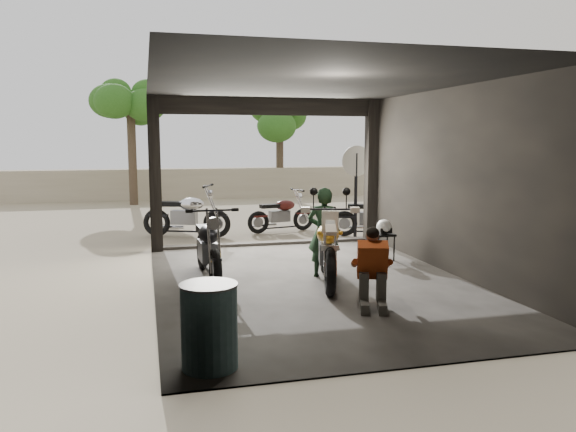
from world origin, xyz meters
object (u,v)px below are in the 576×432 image
main_bike (327,243)px  mechanic (373,271)px  outside_bike_a (186,211)px  sign_post (356,176)px  left_bike (208,242)px  stool (383,237)px  helmet (384,227)px  oil_drum (209,327)px  outside_bike_c (373,213)px  rider (324,233)px  outside_bike_b (281,211)px

main_bike → mechanic: size_ratio=1.85×
outside_bike_a → sign_post: size_ratio=0.86×
left_bike → outside_bike_a: bearing=88.5°
mechanic → sign_post: (1.90, 5.58, 0.92)m
outside_bike_a → stool: (3.47, -3.65, -0.17)m
helmet → sign_post: (0.48, 2.73, 0.79)m
left_bike → oil_drum: size_ratio=2.10×
outside_bike_c → stool: outside_bike_c is taller
main_bike → stool: (1.59, 1.41, -0.21)m
helmet → rider: bearing=-127.1°
outside_bike_a → sign_post: sign_post is taller
outside_bike_b → rider: 4.87m
rider → stool: bearing=-117.5°
outside_bike_b → helmet: 4.02m
main_bike → outside_bike_b: size_ratio=1.26×
main_bike → outside_bike_b: main_bike is taller
rider → mechanic: 1.88m
helmet → outside_bike_b: bearing=125.9°
outside_bike_b → sign_post: size_ratio=0.72×
outside_bike_b → main_bike: bearing=162.8°
outside_bike_b → outside_bike_c: size_ratio=0.92×
outside_bike_c → stool: bearing=-177.1°
sign_post → helmet: bearing=-93.3°
outside_bike_a → oil_drum: outside_bike_a is taller
outside_bike_a → outside_bike_c: (4.35, -1.08, -0.05)m
sign_post → rider: bearing=-111.7°
outside_bike_a → outside_bike_c: outside_bike_a is taller
stool → outside_bike_a: bearing=133.6°
left_bike → outside_bike_c: 5.37m
outside_bike_a → outside_bike_b: size_ratio=1.18×
outside_bike_a → helmet: 5.06m
outside_bike_c → left_bike: bearing=148.6°
mechanic → rider: bearing=111.9°
mechanic → oil_drum: bearing=-129.0°
outside_bike_b → stool: size_ratio=2.97×
stool → rider: bearing=-146.3°
mechanic → stool: 3.22m
outside_bike_b → outside_bike_c: (1.97, -1.26, 0.05)m
main_bike → mechanic: (0.17, -1.47, -0.13)m
left_bike → rider: 1.94m
main_bike → helmet: (1.59, 1.38, 0.01)m
main_bike → left_bike: (-1.83, 0.77, -0.04)m
mechanic → sign_post: sign_post is taller
stool → helmet: 0.22m
outside_bike_b → stool: 3.98m
outside_bike_c → mechanic: 5.92m
outside_bike_c → oil_drum: bearing=167.8°
rider → stool: size_ratio=2.88×
stool → sign_post: size_ratio=0.24×
outside_bike_c → rider: size_ratio=1.12×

